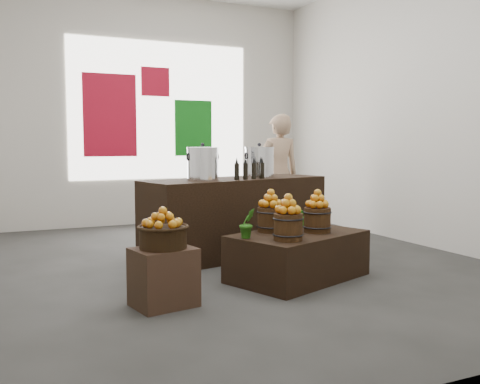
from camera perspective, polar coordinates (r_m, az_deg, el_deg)
name	(u,v)px	position (r m, az deg, el deg)	size (l,w,h in m)	color
ground	(221,263)	(6.42, -2.01, -7.62)	(7.00, 7.00, 0.00)	#383836
back_wall	(144,110)	(9.60, -10.19, 8.57)	(6.00, 0.04, 4.00)	beige
back_opening	(161,111)	(9.66, -8.42, 8.58)	(3.20, 0.02, 2.40)	white
deco_red_left	(110,115)	(9.43, -13.70, 7.96)	(0.90, 0.04, 1.40)	#A80C23
deco_green_right	(193,128)	(9.82, -5.00, 6.80)	(0.70, 0.04, 1.00)	#106915
deco_red_upper	(155,82)	(9.67, -9.03, 11.54)	(0.50, 0.04, 0.50)	#A80C23
crate	(164,277)	(4.79, -8.15, -8.98)	(0.52, 0.42, 0.52)	#462D20
wicker_basket	(163,238)	(4.71, -8.20, -4.84)	(0.41, 0.41, 0.19)	black
apples_in_basket	(163,217)	(4.68, -8.23, -2.67)	(0.32, 0.32, 0.17)	#A81F05
display_table	(298,256)	(5.70, 6.20, -6.78)	(1.41, 0.87, 0.49)	black
apple_bucket_front_left	(288,227)	(5.21, 5.15, -3.73)	(0.28, 0.28, 0.26)	#3E2210
apples_in_bucket_front_left	(288,204)	(5.18, 5.17, -1.27)	(0.21, 0.21, 0.19)	#A81F05
apple_bucket_front_right	(317,220)	(5.72, 8.24, -2.96)	(0.28, 0.28, 0.26)	#3E2210
apples_in_bucket_front_right	(318,199)	(5.69, 8.27, -0.72)	(0.21, 0.21, 0.19)	#A81F05
apple_bucket_rear	(271,220)	(5.69, 3.29, -2.95)	(0.28, 0.28, 0.26)	#3E2210
apples_in_bucket_rear	(271,198)	(5.67, 3.31, -0.69)	(0.21, 0.21, 0.19)	#A81F05
herb_garnish_right	(304,216)	(6.11, 6.84, -2.51)	(0.22, 0.19, 0.24)	#266916
herb_garnish_left	(247,223)	(5.30, 0.79, -3.35)	(0.16, 0.13, 0.30)	#266916
counter	(236,217)	(6.77, -0.47, -2.70)	(2.41, 0.77, 0.99)	black
stock_pot_left	(203,164)	(6.43, -4.00, 2.94)	(0.37, 0.37, 0.37)	silver
stock_pot_center	(259,163)	(6.95, 2.06, 3.13)	(0.37, 0.37, 0.37)	silver
oil_cruets	(247,168)	(6.52, 0.80, 2.56)	(0.35, 0.07, 0.27)	black
shopper	(278,174)	(8.54, 4.13, 1.96)	(0.69, 0.45, 1.89)	#A28063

